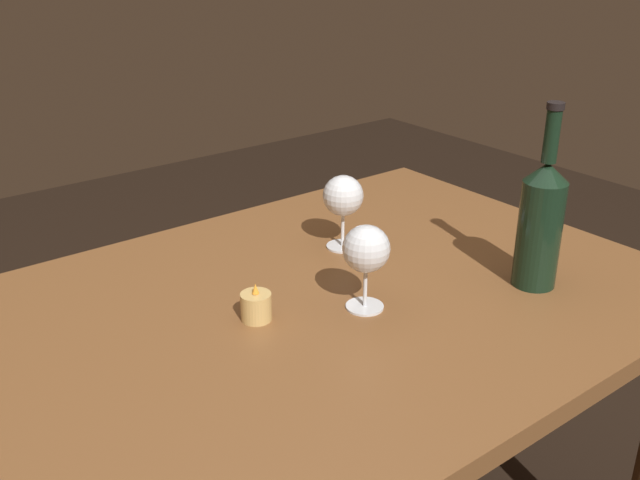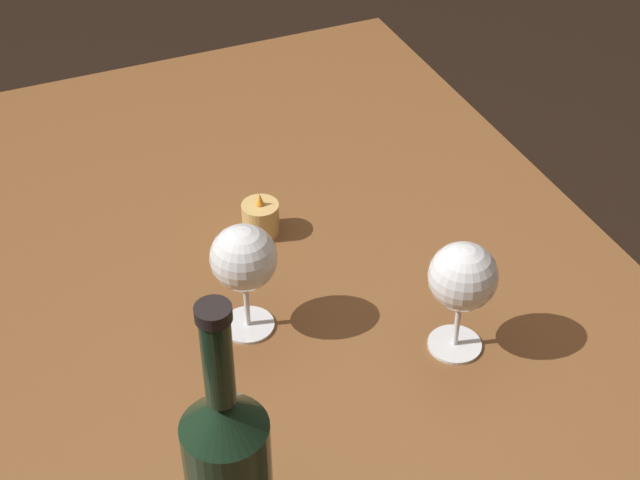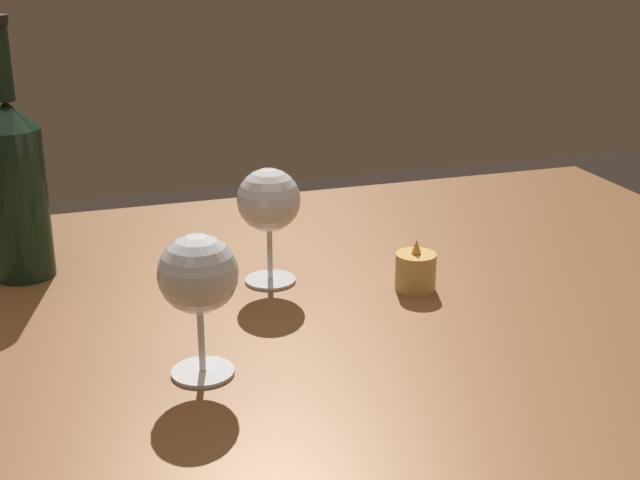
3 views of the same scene
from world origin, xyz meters
TOP-DOWN VIEW (x-y plane):
  - dining_table at (0.00, 0.00)m, footprint 1.30×0.90m
  - wine_glass_left at (-0.06, 0.07)m, footprint 0.08×0.08m
  - wine_glass_right at (-0.19, -0.15)m, footprint 0.08×0.08m
  - wine_bottle at (-0.36, 0.19)m, footprint 0.08×0.08m
  - votive_candle at (0.11, -0.01)m, footprint 0.05×0.05m

SIDE VIEW (x-z plane):
  - dining_table at x=0.00m, z-range 0.28..1.02m
  - votive_candle at x=0.11m, z-range 0.73..0.80m
  - wine_glass_left at x=-0.06m, z-range 0.77..0.92m
  - wine_glass_right at x=-0.19m, z-range 0.77..0.92m
  - wine_bottle at x=-0.36m, z-range 0.70..1.03m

